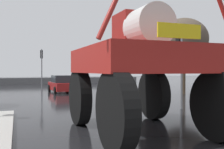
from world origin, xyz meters
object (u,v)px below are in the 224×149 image
traffic_signal_near_right (180,52)px  traffic_signal_far_left (42,60)px  sedan_ahead (62,84)px  bare_tree_right (183,39)px  oversize_sprayer (140,67)px

traffic_signal_near_right → traffic_signal_far_left: traffic_signal_far_left is taller
sedan_ahead → bare_tree_right: bearing=-123.5°
oversize_sprayer → bare_tree_right: (9.31, 10.94, 2.46)m
traffic_signal_near_right → bare_tree_right: bare_tree_right is taller
oversize_sprayer → traffic_signal_near_right: oversize_sprayer is taller
traffic_signal_near_right → traffic_signal_far_left: size_ratio=0.97×
oversize_sprayer → sedan_ahead: oversize_sprayer is taller
traffic_signal_far_left → bare_tree_right: bearing=-42.3°
oversize_sprayer → sedan_ahead: size_ratio=1.35×
oversize_sprayer → traffic_signal_near_right: size_ratio=1.40×
oversize_sprayer → traffic_signal_far_left: bearing=2.9°
sedan_ahead → traffic_signal_near_right: size_ratio=1.04×
traffic_signal_far_left → oversize_sprayer: bearing=-86.4°
traffic_signal_near_right → sedan_ahead: bearing=108.6°
oversize_sprayer → traffic_signal_far_left: 20.63m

